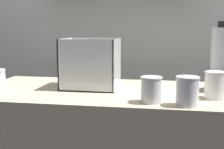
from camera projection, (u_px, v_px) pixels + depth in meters
name	position (u px, v px, depth m)	size (l,w,h in m)	color
back_wall_unit	(129.00, 21.00, 2.21)	(2.60, 0.24, 2.50)	silver
carrot_display_bin	(91.00, 72.00, 1.57)	(0.28, 0.23, 0.26)	white
blender_pitcher	(223.00, 64.00, 1.48)	(0.16, 0.16, 0.34)	black
juice_cup_orange_left	(151.00, 92.00, 1.26)	(0.09, 0.09, 0.11)	white
juice_cup_carrot_middle	(187.00, 93.00, 1.21)	(0.10, 0.10, 0.12)	white
juice_cup_pomegranate_right	(215.00, 86.00, 1.33)	(0.09, 0.09, 0.12)	white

